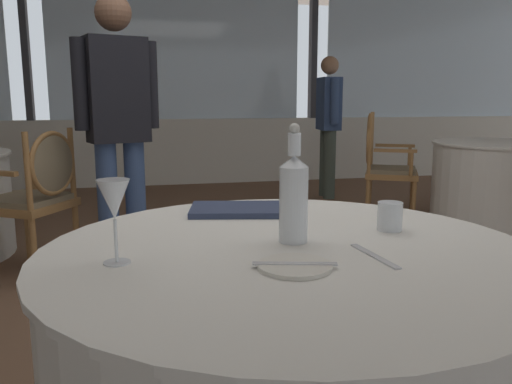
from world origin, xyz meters
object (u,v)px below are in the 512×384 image
at_px(side_plate, 295,266).
at_px(dining_chair_1_1, 382,159).
at_px(dining_chair_0_2, 37,190).
at_px(diner_person_0, 328,119).
at_px(diner_person_1, 118,119).
at_px(water_bottle, 294,196).
at_px(wine_glass, 114,202).
at_px(water_tumbler, 390,216).
at_px(menu_book, 239,209).

relative_size(side_plate, dining_chair_1_1, 0.18).
bearing_deg(dining_chair_1_1, dining_chair_0_2, -133.74).
distance_m(dining_chair_1_1, diner_person_0, 1.17).
distance_m(diner_person_0, diner_person_1, 3.08).
height_order(water_bottle, wine_glass, water_bottle).
height_order(wine_glass, water_tumbler, wine_glass).
height_order(wine_glass, menu_book, wine_glass).
distance_m(menu_book, dining_chair_0_2, 1.98).
relative_size(side_plate, water_bottle, 0.54).
distance_m(side_plate, menu_book, 0.61).
distance_m(water_bottle, menu_book, 0.42).
bearing_deg(wine_glass, water_tumbler, 10.64).
height_order(water_bottle, diner_person_0, diner_person_0).
bearing_deg(wine_glass, dining_chair_1_1, 54.84).
distance_m(wine_glass, diner_person_1, 2.14).
xyz_separation_m(side_plate, wine_glass, (-0.40, 0.13, 0.14)).
bearing_deg(dining_chair_0_2, diner_person_0, -111.59).
distance_m(water_bottle, dining_chair_1_1, 3.58).
height_order(dining_chair_1_1, diner_person_0, diner_person_0).
distance_m(side_plate, dining_chair_0_2, 2.53).
bearing_deg(water_bottle, diner_person_0, 68.47).
xyz_separation_m(water_tumbler, diner_person_0, (1.35, 4.15, 0.10)).
height_order(wine_glass, diner_person_1, diner_person_1).
distance_m(menu_book, diner_person_1, 1.74).
xyz_separation_m(side_plate, diner_person_1, (-0.47, 2.26, 0.25)).
distance_m(side_plate, diner_person_1, 2.33).
bearing_deg(diner_person_0, water_bottle, 72.75).
xyz_separation_m(water_tumbler, diner_person_1, (-0.85, 1.99, 0.21)).
bearing_deg(water_tumbler, diner_person_1, 113.01).
bearing_deg(side_plate, dining_chair_0_2, 113.03).
xyz_separation_m(wine_glass, diner_person_1, (-0.07, 2.14, 0.11)).
distance_m(side_plate, water_tumbler, 0.46).
relative_size(water_bottle, diner_person_0, 0.21).
bearing_deg(wine_glass, menu_book, 51.27).
xyz_separation_m(menu_book, dining_chair_1_1, (1.86, 2.70, -0.18)).
distance_m(side_plate, water_bottle, 0.25).
bearing_deg(diner_person_0, menu_book, 69.80).
height_order(water_bottle, menu_book, water_bottle).
height_order(water_tumbler, dining_chair_0_2, dining_chair_0_2).
xyz_separation_m(wine_glass, water_tumbler, (0.78, 0.15, -0.11)).
bearing_deg(menu_book, diner_person_0, 76.80).
xyz_separation_m(side_plate, water_bottle, (0.06, 0.21, 0.12)).
bearing_deg(diner_person_1, side_plate, 172.89).
height_order(side_plate, diner_person_1, diner_person_1).
bearing_deg(diner_person_0, wine_glass, 67.99).
relative_size(wine_glass, dining_chair_0_2, 0.22).
height_order(side_plate, diner_person_0, diner_person_0).
height_order(water_tumbler, menu_book, water_tumbler).
bearing_deg(dining_chair_0_2, menu_book, 150.00).
distance_m(water_tumbler, diner_person_0, 4.37).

